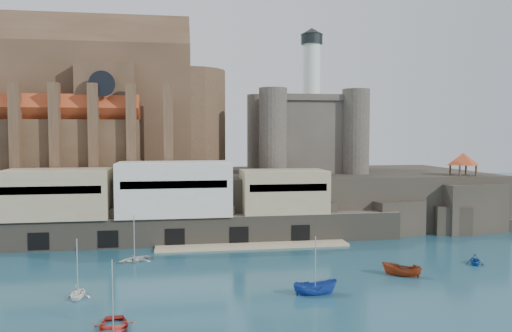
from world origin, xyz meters
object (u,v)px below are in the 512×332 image
Objects in this scene: castle_keep at (304,130)px; boat_0 at (113,330)px; church at (100,110)px; boat_2 at (315,294)px; pavilion at (463,160)px.

castle_keep is 65.08m from boat_0.
church reaches higher than boat_2.
castle_keep is 5.91× the size of boat_2.
castle_keep is at bearing 149.82° from pavilion.
boat_2 is at bearing -58.43° from church.
boat_2 is at bearing -138.94° from pavilion.
boat_2 is (29.41, -47.85, -22.13)m from church.
boat_0 is 1.11× the size of boat_2.
boat_0 is 21.68m from boat_2.
church is at bearing 30.77° from boat_2.
boat_2 is (-36.72, -31.99, -12.73)m from pavilion.
castle_keep is at bearing -13.73° from boat_2.
church is 40.39m from castle_keep.
castle_keep is 51.65m from boat_2.
pavilion is at bearing -30.18° from castle_keep.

